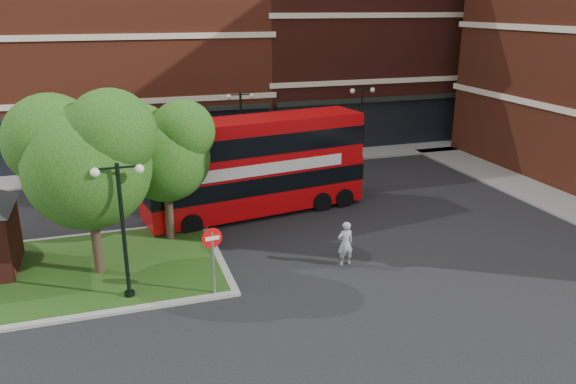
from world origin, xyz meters
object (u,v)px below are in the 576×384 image
object	(u,v)px
bus	(255,159)
car_white	(322,156)
car_silver	(215,164)
woman	(345,243)

from	to	relation	value
bus	car_white	world-z (taller)	bus
car_silver	car_white	bearing A→B (deg)	-92.05
bus	car_silver	world-z (taller)	bus
bus	car_silver	distance (m)	7.48
bus	woman	distance (m)	7.37
woman	car_silver	size ratio (longest dim) A/B	0.45
bus	car_white	size ratio (longest dim) A/B	3.01
woman	car_silver	distance (m)	14.28
bus	woman	size ratio (longest dim) A/B	6.13
woman	car_white	xyz separation A→B (m)	(4.42, 14.05, -0.30)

